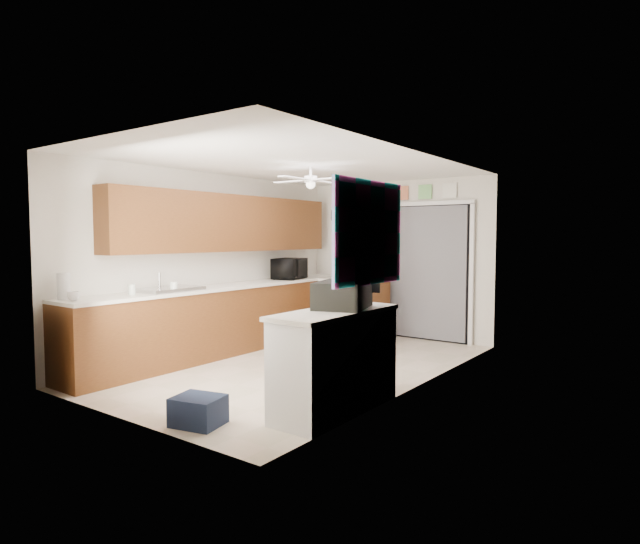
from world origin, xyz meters
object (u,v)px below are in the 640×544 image
Objects in this scene: cardboard_box at (300,394)px; microwave at (289,269)px; suitcase at (343,295)px; dog at (364,337)px; cup at (74,296)px; navy_crate at (198,411)px; paper_towel_roll at (64,286)px; man at (347,279)px.

microwave is at bearing 131.10° from cardboard_box.
dog is (-1.11, 2.19, -0.87)m from suitcase.
microwave is 3.56m from cup.
suitcase is at bearing 37.11° from cardboard_box.
navy_crate is (1.86, 0.05, -0.87)m from cup.
paper_towel_roll is (-0.19, 0.00, 0.09)m from cup.
cardboard_box is at bearing -165.10° from man.
microwave is at bearing 156.41° from dog.
suitcase reaches higher than cup.
navy_crate reaches higher than cardboard_box.
dog is at bearing 63.98° from paper_towel_roll.
dog is (1.46, 3.39, -0.79)m from cup.
paper_towel_roll is 3.59m from man.
cardboard_box is at bearing 66.87° from navy_crate.
dog is (0.20, 0.11, -0.82)m from man.
suitcase is 0.29× the size of man.
microwave reaches higher than dog.
cup is 0.44× the size of paper_towel_roll.
dog is at bearing 66.65° from cup.
paper_towel_roll is 2.26m from navy_crate.
navy_crate is 3.37m from dog.
suitcase is at bearing 25.15° from cup.
suitcase is (2.76, 1.21, -0.02)m from paper_towel_roll.
suitcase reaches higher than cardboard_box.
cardboard_box is at bearing 21.56° from paper_towel_roll.
suitcase is 1.45× the size of navy_crate.
dog reaches higher than cardboard_box.
microwave is 1.17× the size of dog.
microwave is 1.46× the size of navy_crate.
paper_towel_roll is at bearing 159.60° from microwave.
suitcase is at bearing -155.97° from man.
cup is 0.21m from paper_towel_roll.
paper_towel_roll is 0.14× the size of man.
navy_crate is at bearing 1.40° from paper_towel_roll.
navy_crate is at bearing -177.71° from man.
paper_towel_roll is 2.80m from cardboard_box.
navy_crate is (-0.71, -1.16, -0.94)m from suitcase.
paper_towel_roll is at bearing 180.00° from cup.
cup is 2.60m from cardboard_box.
microwave is 3.49m from suitcase.
man is at bearing -119.56° from microwave.
dog is at bearing 96.73° from navy_crate.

